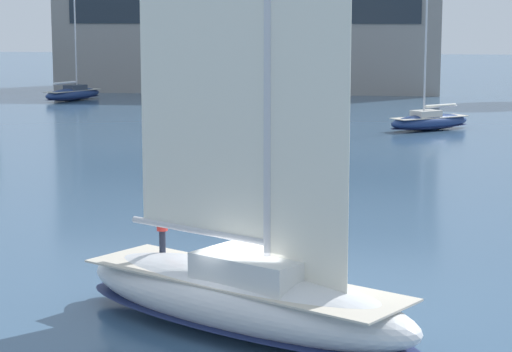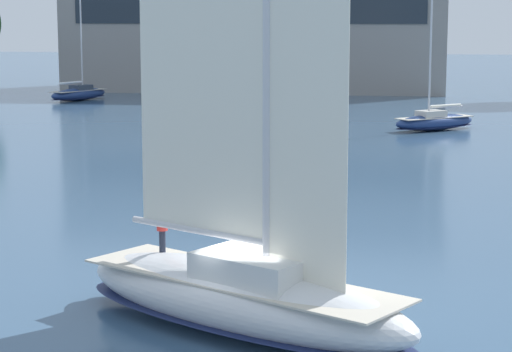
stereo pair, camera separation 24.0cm
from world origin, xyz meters
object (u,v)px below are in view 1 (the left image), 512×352
Objects in this scene: sailboat_main at (242,290)px; sailboat_moored_near_marina at (302,110)px; sailboat_moored_mid_channel at (429,121)px; sailboat_moored_far_slip at (73,94)px.

sailboat_moored_near_marina is (-3.77, 59.94, -0.61)m from sailboat_main.
sailboat_main is 52.14m from sailboat_moored_mid_channel.
sailboat_moored_near_marina is at bearing -28.53° from sailboat_moored_far_slip.
sailboat_main is at bearing -68.42° from sailboat_moored_far_slip.
sailboat_moored_mid_channel is at bearing 82.23° from sailboat_main.
sailboat_moored_far_slip reaches higher than sailboat_moored_mid_channel.
sailboat_moored_mid_channel is (7.05, 51.65, -0.54)m from sailboat_main.
sailboat_moored_far_slip is (-29.18, 73.75, -0.52)m from sailboat_main.
sailboat_moored_near_marina is 28.92m from sailboat_moored_far_slip.
sailboat_moored_far_slip is (-25.41, 13.81, 0.09)m from sailboat_moored_near_marina.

